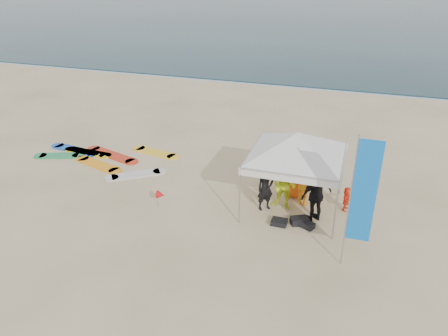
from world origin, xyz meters
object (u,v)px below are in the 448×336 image
person_orange_a (305,182)px  canopy_tent (298,133)px  person_yellow (284,186)px  feather_flag (363,194)px  surfboard_spread (104,157)px  marker_pennant (161,195)px  person_seated (347,199)px  person_black_b (317,195)px  person_orange_b (297,172)px  person_black_a (265,188)px

person_orange_a → canopy_tent: size_ratio=0.41×
person_yellow → person_orange_a: person_orange_a is taller
feather_flag → surfboard_spread: (-10.49, 4.16, -2.27)m
person_yellow → marker_pennant: person_yellow is taller
canopy_tent → person_seated: bearing=13.4°
person_yellow → canopy_tent: bearing=32.4°
person_black_b → surfboard_spread: bearing=-53.7°
person_orange_b → feather_flag: bearing=103.6°
person_seated → canopy_tent: bearing=113.6°
canopy_tent → feather_flag: (2.12, -2.61, -0.44)m
person_black_a → person_yellow: (0.58, 0.25, 0.05)m
person_yellow → canopy_tent: canopy_tent is taller
feather_flag → marker_pennant: (-6.39, 1.22, -1.81)m
person_black_b → canopy_tent: size_ratio=0.45×
person_orange_a → feather_flag: feather_flag is taller
person_seated → canopy_tent: canopy_tent is taller
person_orange_a → person_black_b: size_ratio=0.91×
person_black_a → person_orange_a: (1.19, 0.72, 0.07)m
person_seated → person_yellow: bearing=114.8°
person_black_b → person_seated: bearing=-174.5°
person_black_a → marker_pennant: 3.55m
marker_pennant → surfboard_spread: marker_pennant is taller
person_black_a → person_orange_b: bearing=15.5°
surfboard_spread → marker_pennant: bearing=-35.6°
person_yellow → person_black_b: bearing=-9.9°
person_orange_b → feather_flag: 4.27m
person_black_b → person_seated: person_black_b is taller
person_orange_a → person_seated: person_orange_a is taller
person_yellow → marker_pennant: bearing=-150.6°
person_seated → canopy_tent: (-1.74, -0.41, 2.32)m
person_orange_a → marker_pennant: person_orange_a is taller
canopy_tent → surfboard_spread: canopy_tent is taller
person_black_a → canopy_tent: bearing=-16.5°
person_orange_a → person_orange_b: bearing=-43.0°
person_black_b → person_orange_b: (-0.85, 1.39, 0.01)m
person_black_b → feather_flag: feather_flag is taller
person_seated → surfboard_spread: 10.19m
canopy_tent → person_yellow: bearing=-159.2°
person_orange_b → canopy_tent: (0.03, -0.83, 1.79)m
person_black_b → person_seated: (0.93, 0.97, -0.52)m
person_yellow → canopy_tent: 1.93m
feather_flag → person_black_a: bearing=143.3°
person_seated → feather_flag: (0.37, -3.02, 1.88)m
canopy_tent → person_black_a: bearing=-157.7°
person_black_a → person_seated: (2.63, 0.78, -0.37)m
person_orange_a → surfboard_spread: (-8.67, 1.19, -0.83)m
person_black_a → person_orange_b: person_orange_b is taller
marker_pennant → canopy_tent: bearing=18.0°
canopy_tent → person_orange_b: bearing=92.3°
surfboard_spread → feather_flag: bearing=-21.6°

